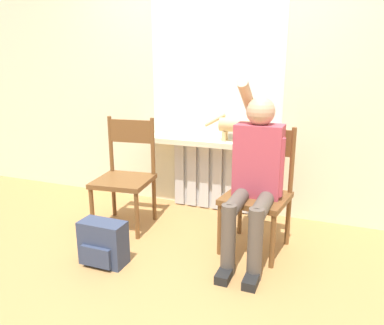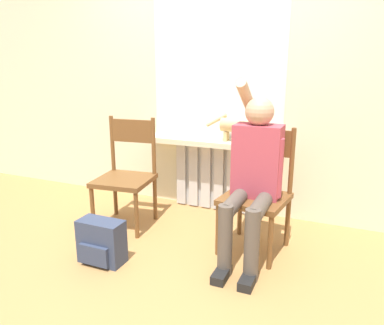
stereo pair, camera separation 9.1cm
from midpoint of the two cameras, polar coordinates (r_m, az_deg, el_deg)
ground_plane at (r=2.77m, az=-5.90°, el=-15.20°), size 12.00×12.00×0.00m
wall_with_window at (r=3.53m, az=2.94°, el=14.37°), size 7.00×0.06×2.70m
radiator at (r=3.61m, az=2.33°, el=-2.12°), size 0.78×0.08×0.65m
windowsill at (r=3.46m, az=1.99°, el=3.09°), size 1.31×0.24×0.05m
window_glass at (r=3.49m, az=2.75°, el=14.31°), size 1.25×0.01×1.29m
chair_left at (r=3.27m, az=-10.91°, el=-1.70°), size 0.50×0.50×0.93m
chair_right at (r=2.85m, az=9.18°, el=-4.16°), size 0.50×0.50×0.93m
person at (r=2.68m, az=8.63°, el=-1.34°), size 0.36×0.98×1.29m
cat at (r=3.35m, az=6.56°, el=5.65°), size 0.54×0.13×0.25m
backpack at (r=2.78m, az=-14.35°, el=-11.86°), size 0.33×0.19×0.32m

